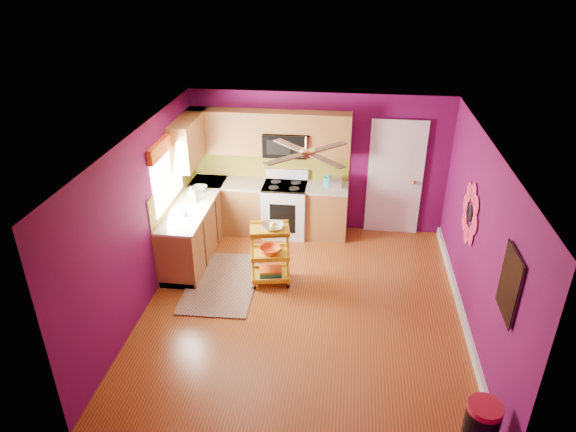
# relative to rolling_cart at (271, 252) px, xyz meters

# --- Properties ---
(ground) EXTENTS (5.00, 5.00, 0.00)m
(ground) POSITION_rel_rolling_cart_xyz_m (0.56, -0.57, -0.54)
(ground) COLOR brown
(ground) RESTS_ON ground
(room_envelope) EXTENTS (4.54, 5.04, 2.52)m
(room_envelope) POSITION_rel_rolling_cart_xyz_m (0.59, -0.57, 1.09)
(room_envelope) COLOR #5A0A44
(room_envelope) RESTS_ON ground
(lower_cabinets) EXTENTS (2.81, 2.31, 0.94)m
(lower_cabinets) POSITION_rel_rolling_cart_xyz_m (-0.79, 1.25, -0.10)
(lower_cabinets) COLOR brown
(lower_cabinets) RESTS_ON ground
(electric_range) EXTENTS (0.76, 0.66, 1.13)m
(electric_range) POSITION_rel_rolling_cart_xyz_m (0.01, 1.60, -0.05)
(electric_range) COLOR white
(electric_range) RESTS_ON ground
(upper_cabinetry) EXTENTS (2.80, 2.30, 1.26)m
(upper_cabinetry) POSITION_rel_rolling_cart_xyz_m (-0.68, 1.60, 1.26)
(upper_cabinetry) COLOR brown
(upper_cabinetry) RESTS_ON ground
(left_window) EXTENTS (0.08, 1.35, 1.08)m
(left_window) POSITION_rel_rolling_cart_xyz_m (-1.66, 0.48, 1.20)
(left_window) COLOR white
(left_window) RESTS_ON ground
(panel_door) EXTENTS (0.95, 0.11, 2.15)m
(panel_door) POSITION_rel_rolling_cart_xyz_m (1.91, 1.90, 0.49)
(panel_door) COLOR white
(panel_door) RESTS_ON ground
(right_wall_art) EXTENTS (0.04, 2.74, 1.04)m
(right_wall_art) POSITION_rel_rolling_cart_xyz_m (2.79, -0.91, 0.91)
(right_wall_art) COLOR black
(right_wall_art) RESTS_ON ground
(ceiling_fan) EXTENTS (1.01, 1.01, 0.26)m
(ceiling_fan) POSITION_rel_rolling_cart_xyz_m (0.56, -0.37, 1.75)
(ceiling_fan) COLOR #BF8C3F
(ceiling_fan) RESTS_ON ground
(shag_rug) EXTENTS (1.09, 1.73, 0.02)m
(shag_rug) POSITION_rel_rolling_cart_xyz_m (-0.75, -0.13, -0.53)
(shag_rug) COLOR black
(shag_rug) RESTS_ON ground
(rolling_cart) EXTENTS (0.65, 0.52, 1.05)m
(rolling_cart) POSITION_rel_rolling_cart_xyz_m (0.00, 0.00, 0.00)
(rolling_cart) COLOR gold
(rolling_cart) RESTS_ON ground
(trash_can) EXTENTS (0.38, 0.40, 0.66)m
(trash_can) POSITION_rel_rolling_cart_xyz_m (2.54, -2.75, -0.21)
(trash_can) COLOR black
(trash_can) RESTS_ON ground
(teal_kettle) EXTENTS (0.18, 0.18, 0.21)m
(teal_kettle) POSITION_rel_rolling_cart_xyz_m (0.77, 1.67, 0.49)
(teal_kettle) COLOR #159EA4
(teal_kettle) RESTS_ON lower_cabinets
(toaster) EXTENTS (0.22, 0.15, 0.18)m
(toaster) POSITION_rel_rolling_cart_xyz_m (0.88, 1.64, 0.49)
(toaster) COLOR beige
(toaster) RESTS_ON lower_cabinets
(soap_bottle_a) EXTENTS (0.08, 0.08, 0.18)m
(soap_bottle_a) POSITION_rel_rolling_cart_xyz_m (-1.37, 0.76, 0.49)
(soap_bottle_a) COLOR #EA3F72
(soap_bottle_a) RESTS_ON lower_cabinets
(soap_bottle_b) EXTENTS (0.15, 0.15, 0.19)m
(soap_bottle_b) POSITION_rel_rolling_cart_xyz_m (-1.47, 0.93, 0.50)
(soap_bottle_b) COLOR white
(soap_bottle_b) RESTS_ON lower_cabinets
(counter_dish) EXTENTS (0.25, 0.25, 0.06)m
(counter_dish) POSITION_rel_rolling_cart_xyz_m (-1.41, 1.22, 0.43)
(counter_dish) COLOR white
(counter_dish) RESTS_ON lower_cabinets
(counter_cup) EXTENTS (0.11, 0.11, 0.09)m
(counter_cup) POSITION_rel_rolling_cart_xyz_m (-1.38, 0.24, 0.45)
(counter_cup) COLOR white
(counter_cup) RESTS_ON lower_cabinets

